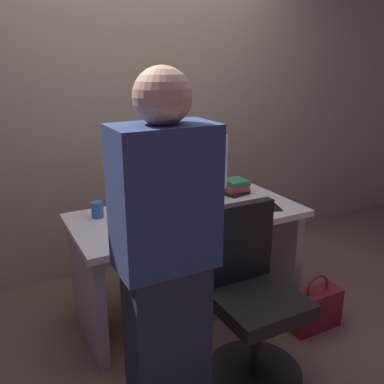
% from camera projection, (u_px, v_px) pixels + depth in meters
% --- Properties ---
extents(ground_plane, '(9.00, 9.00, 0.00)m').
position_uv_depth(ground_plane, '(189.00, 309.00, 2.87)').
color(ground_plane, brown).
extents(wall_back, '(6.40, 0.10, 3.00)m').
position_uv_depth(wall_back, '(135.00, 80.00, 3.15)').
color(wall_back, tan).
rests_on(wall_back, ground).
extents(desk, '(1.48, 0.71, 0.72)m').
position_uv_depth(desk, '(188.00, 243.00, 2.71)').
color(desk, white).
rests_on(desk, ground).
extents(office_chair, '(0.52, 0.52, 0.94)m').
position_uv_depth(office_chair, '(251.00, 302.00, 2.19)').
color(office_chair, black).
rests_on(office_chair, ground).
extents(person_at_desk, '(0.40, 0.24, 1.64)m').
position_uv_depth(person_at_desk, '(166.00, 267.00, 1.70)').
color(person_at_desk, '#262838').
rests_on(person_at_desk, ground).
extents(monitor, '(0.54, 0.16, 0.46)m').
position_uv_depth(monitor, '(189.00, 168.00, 2.68)').
color(monitor, silver).
rests_on(monitor, desk).
extents(keyboard, '(0.43, 0.13, 0.02)m').
position_uv_depth(keyboard, '(194.00, 214.00, 2.58)').
color(keyboard, white).
rests_on(keyboard, desk).
extents(mouse, '(0.06, 0.10, 0.03)m').
position_uv_depth(mouse, '(233.00, 205.00, 2.72)').
color(mouse, white).
rests_on(mouse, desk).
extents(cup_near_keyboard, '(0.07, 0.07, 0.10)m').
position_uv_depth(cup_near_keyboard, '(136.00, 225.00, 2.30)').
color(cup_near_keyboard, silver).
rests_on(cup_near_keyboard, desk).
extents(cup_by_monitor, '(0.07, 0.07, 0.10)m').
position_uv_depth(cup_by_monitor, '(97.00, 210.00, 2.55)').
color(cup_by_monitor, '#3372B2').
rests_on(cup_by_monitor, desk).
extents(book_stack, '(0.20, 0.19, 0.10)m').
position_uv_depth(book_stack, '(235.00, 187.00, 2.99)').
color(book_stack, black).
rests_on(book_stack, desk).
extents(cell_phone, '(0.11, 0.16, 0.01)m').
position_uv_depth(cell_phone, '(274.00, 207.00, 2.72)').
color(cell_phone, black).
rests_on(cell_phone, desk).
extents(handbag, '(0.34, 0.14, 0.38)m').
position_uv_depth(handbag, '(315.00, 309.00, 2.64)').
color(handbag, maroon).
rests_on(handbag, ground).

